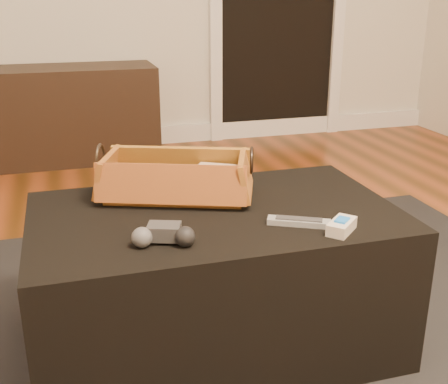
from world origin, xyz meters
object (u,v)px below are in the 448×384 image
object	(u,v)px
tv_remote	(168,189)
cream_gadget	(342,226)
wicker_basket	(176,180)
silver_remote	(299,222)
game_controller	(164,235)
media_cabinet	(35,116)
ottoman	(215,279)

from	to	relation	value
tv_remote	cream_gadget	world-z (taller)	tv_remote
wicker_basket	silver_remote	xyz separation A→B (m)	(0.26, -0.30, -0.04)
wicker_basket	cream_gadget	size ratio (longest dim) A/B	4.75
game_controller	cream_gadget	xyz separation A→B (m)	(0.44, -0.05, -0.01)
media_cabinet	silver_remote	world-z (taller)	media_cabinet
game_controller	silver_remote	distance (m)	0.36
ottoman	wicker_basket	world-z (taller)	wicker_basket
tv_remote	game_controller	world-z (taller)	game_controller
wicker_basket	cream_gadget	distance (m)	0.51
ottoman	cream_gadget	distance (m)	0.42
media_cabinet	tv_remote	size ratio (longest dim) A/B	6.26
wicker_basket	game_controller	size ratio (longest dim) A/B	3.09
ottoman	game_controller	distance (m)	0.34
wicker_basket	cream_gadget	bearing A→B (deg)	-46.95
tv_remote	game_controller	distance (m)	0.32
ottoman	silver_remote	bearing A→B (deg)	-40.34
game_controller	media_cabinet	bearing A→B (deg)	98.94
game_controller	ottoman	bearing A→B (deg)	44.99
game_controller	silver_remote	xyz separation A→B (m)	(0.36, 0.02, -0.02)
media_cabinet	tv_remote	bearing A→B (deg)	-77.84
silver_remote	cream_gadget	xyz separation A→B (m)	(0.08, -0.07, 0.01)
media_cabinet	wicker_basket	distance (m)	2.07
tv_remote	wicker_basket	size ratio (longest dim) A/B	0.48
ottoman	wicker_basket	bearing A→B (deg)	118.74
silver_remote	wicker_basket	bearing A→B (deg)	131.19
ottoman	tv_remote	world-z (taller)	tv_remote
cream_gadget	tv_remote	bearing A→B (deg)	135.78
media_cabinet	game_controller	size ratio (longest dim) A/B	9.20
media_cabinet	cream_gadget	distance (m)	2.52
wicker_basket	game_controller	xyz separation A→B (m)	(-0.10, -0.32, -0.03)
cream_gadget	media_cabinet	bearing A→B (deg)	108.73
tv_remote	wicker_basket	xyz separation A→B (m)	(0.03, 0.01, 0.02)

